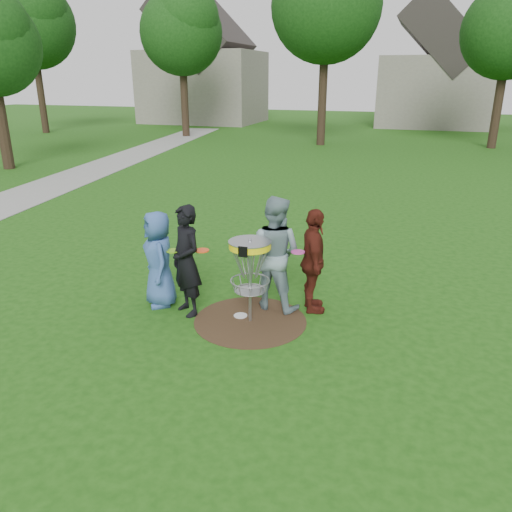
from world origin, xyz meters
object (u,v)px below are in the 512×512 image
(disc_golf_basket, at_px, (250,261))
(player_grey, at_px, (274,253))
(player_maroon, at_px, (313,261))
(player_black, at_px, (186,261))
(player_blue, at_px, (159,259))

(disc_golf_basket, bearing_deg, player_grey, 72.17)
(player_grey, relative_size, player_maroon, 1.10)
(player_grey, height_order, player_maroon, player_grey)
(player_black, relative_size, player_maroon, 1.05)
(player_black, bearing_deg, disc_golf_basket, 37.90)
(player_black, bearing_deg, player_grey, 64.26)
(player_black, height_order, player_maroon, player_black)
(player_blue, distance_m, player_black, 0.61)
(player_blue, xyz_separation_m, disc_golf_basket, (1.65, -0.14, 0.20))
(player_maroon, bearing_deg, player_blue, 84.11)
(player_blue, bearing_deg, player_grey, 66.51)
(disc_golf_basket, bearing_deg, player_maroon, 39.28)
(player_maroon, xyz_separation_m, disc_golf_basket, (-0.85, -0.69, 0.15))
(player_blue, xyz_separation_m, player_black, (0.58, -0.16, 0.09))
(player_black, distance_m, disc_golf_basket, 1.07)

